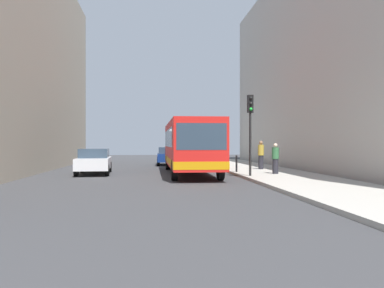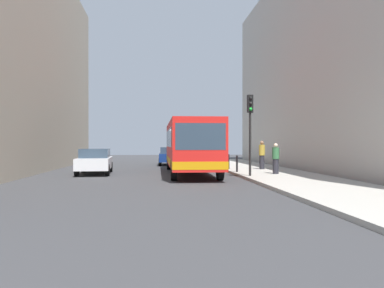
{
  "view_description": "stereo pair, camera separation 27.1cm",
  "coord_description": "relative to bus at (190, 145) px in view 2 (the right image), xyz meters",
  "views": [
    {
      "loc": [
        -1.53,
        -20.46,
        1.8
      ],
      "look_at": [
        0.72,
        0.12,
        1.76
      ],
      "focal_mm": 36.38,
      "sensor_mm": 36.0,
      "label": 1
    },
    {
      "loc": [
        -1.26,
        -20.49,
        1.8
      ],
      "look_at": [
        0.72,
        0.12,
        1.76
      ],
      "focal_mm": 36.38,
      "sensor_mm": 36.0,
      "label": 2
    }
  ],
  "objects": [
    {
      "name": "car_beside_bus",
      "position": [
        -5.55,
        0.43,
        -0.94
      ],
      "size": [
        2.06,
        4.49,
        1.48
      ],
      "rotation": [
        0.0,
        0.0,
        3.2
      ],
      "color": "silver",
      "rests_on": "ground"
    },
    {
      "name": "bollard_near",
      "position": [
        2.64,
        -0.73,
        -1.1
      ],
      "size": [
        0.11,
        0.11,
        0.95
      ],
      "primitive_type": "cylinder",
      "color": "black",
      "rests_on": "sidewalk"
    },
    {
      "name": "bollard_far",
      "position": [
        2.64,
        4.33,
        -1.1
      ],
      "size": [
        0.11,
        0.11,
        0.95
      ],
      "primitive_type": "cylinder",
      "color": "black",
      "rests_on": "sidewalk"
    },
    {
      "name": "sidewalk",
      "position": [
        4.59,
        -2.23,
        -1.65
      ],
      "size": [
        4.4,
        40.0,
        0.15
      ],
      "primitive_type": "cube",
      "color": "#ADA89E",
      "rests_on": "ground"
    },
    {
      "name": "ground_plane",
      "position": [
        -0.81,
        -2.23,
        -1.73
      ],
      "size": [
        80.0,
        80.0,
        0.0
      ],
      "primitive_type": "plane",
      "color": "#38383A"
    },
    {
      "name": "car_behind_bus",
      "position": [
        -0.8,
        9.46,
        -0.94
      ],
      "size": [
        1.94,
        4.44,
        1.48
      ],
      "rotation": [
        0.0,
        0.0,
        3.12
      ],
      "color": "navy",
      "rests_on": "ground"
    },
    {
      "name": "bollard_mid",
      "position": [
        2.64,
        1.8,
        -1.1
      ],
      "size": [
        0.11,
        0.11,
        0.95
      ],
      "primitive_type": "cylinder",
      "color": "black",
      "rests_on": "sidewalk"
    },
    {
      "name": "pedestrian_mid_sidewalk",
      "position": [
        4.73,
        1.48,
        -0.67
      ],
      "size": [
        0.38,
        0.38,
        1.8
      ],
      "rotation": [
        0.0,
        0.0,
        4.52
      ],
      "color": "#26262D",
      "rests_on": "sidewalk"
    },
    {
      "name": "pedestrian_near_signal",
      "position": [
        4.43,
        -2.29,
        -0.76
      ],
      "size": [
        0.38,
        0.38,
        1.65
      ],
      "rotation": [
        0.0,
        0.0,
        5.36
      ],
      "color": "#26262D",
      "rests_on": "sidewalk"
    },
    {
      "name": "bus",
      "position": [
        0.0,
        0.0,
        0.0
      ],
      "size": [
        2.6,
        11.04,
        3.0
      ],
      "rotation": [
        0.0,
        0.0,
        3.13
      ],
      "color": "red",
      "rests_on": "ground"
    },
    {
      "name": "building_right",
      "position": [
        10.69,
        1.77,
        5.53
      ],
      "size": [
        7.0,
        32.0,
        14.52
      ],
      "primitive_type": "cube",
      "color": "#BCB7AD",
      "rests_on": "ground"
    },
    {
      "name": "traffic_light",
      "position": [
        2.74,
        -3.43,
        1.28
      ],
      "size": [
        0.28,
        0.33,
        4.1
      ],
      "color": "black",
      "rests_on": "sidewalk"
    }
  ]
}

